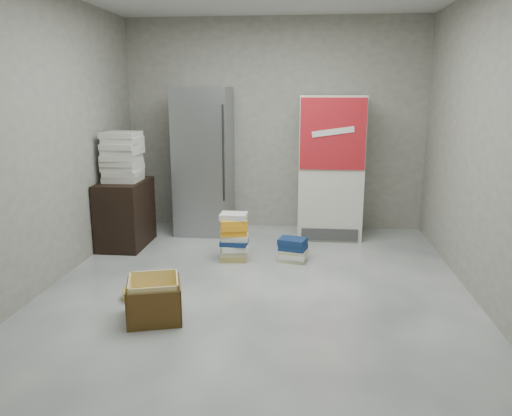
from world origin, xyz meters
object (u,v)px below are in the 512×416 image
at_px(coke_cooler, 330,167).
at_px(cardboard_box, 154,302).
at_px(steel_fridge, 204,161).
at_px(phonebook_stack_main, 234,237).
at_px(wood_shelf, 126,214).

height_order(coke_cooler, cardboard_box, coke_cooler).
xyz_separation_m(steel_fridge, cardboard_box, (0.12, -2.68, -0.81)).
height_order(phonebook_stack_main, cardboard_box, phonebook_stack_main).
relative_size(steel_fridge, coke_cooler, 1.06).
xyz_separation_m(coke_cooler, wood_shelf, (-2.48, -0.72, -0.50)).
xyz_separation_m(phonebook_stack_main, cardboard_box, (-0.44, -1.54, -0.12)).
height_order(coke_cooler, wood_shelf, coke_cooler).
bearing_deg(cardboard_box, steel_fridge, 75.98).
bearing_deg(steel_fridge, cardboard_box, -87.40).
distance_m(steel_fridge, coke_cooler, 1.65).
relative_size(coke_cooler, cardboard_box, 3.33).
relative_size(steel_fridge, phonebook_stack_main, 3.54).
distance_m(coke_cooler, cardboard_box, 3.17).
relative_size(coke_cooler, phonebook_stack_main, 3.36).
height_order(wood_shelf, cardboard_box, wood_shelf).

